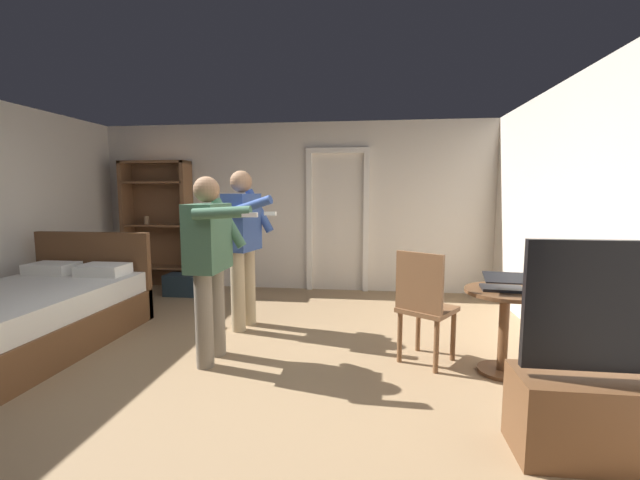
# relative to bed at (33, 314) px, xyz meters

# --- Properties ---
(ground_plane) EXTENTS (6.56, 6.56, 0.00)m
(ground_plane) POSITION_rel_bed_xyz_m (2.06, -0.35, -0.30)
(ground_plane) COLOR #997A56
(wall_back) EXTENTS (6.14, 0.12, 2.51)m
(wall_back) POSITION_rel_bed_xyz_m (2.06, 2.69, 0.95)
(wall_back) COLOR silver
(wall_back) RESTS_ON ground_plane
(wall_right) EXTENTS (0.12, 6.20, 2.51)m
(wall_right) POSITION_rel_bed_xyz_m (5.07, -0.35, 0.95)
(wall_right) COLOR silver
(wall_right) RESTS_ON ground_plane
(doorway_frame) EXTENTS (0.93, 0.08, 2.13)m
(doorway_frame) POSITION_rel_bed_xyz_m (2.75, 2.61, 0.92)
(doorway_frame) COLOR white
(doorway_frame) RESTS_ON ground_plane
(bed) EXTENTS (1.42, 2.06, 1.02)m
(bed) POSITION_rel_bed_xyz_m (0.00, 0.00, 0.00)
(bed) COLOR brown
(bed) RESTS_ON ground_plane
(bookshelf) EXTENTS (1.04, 0.32, 1.95)m
(bookshelf) POSITION_rel_bed_xyz_m (-0.02, 2.47, 0.75)
(bookshelf) COLOR brown
(bookshelf) RESTS_ON ground_plane
(tv_flatscreen) EXTENTS (1.25, 0.40, 1.24)m
(tv_flatscreen) POSITION_rel_bed_xyz_m (4.71, -1.16, 0.05)
(tv_flatscreen) COLOR brown
(tv_flatscreen) RESTS_ON ground_plane
(side_table) EXTENTS (0.64, 0.64, 0.70)m
(side_table) POSITION_rel_bed_xyz_m (4.35, -0.08, 0.17)
(side_table) COLOR brown
(side_table) RESTS_ON ground_plane
(laptop) EXTENTS (0.35, 0.36, 0.15)m
(laptop) POSITION_rel_bed_xyz_m (4.31, -0.12, 0.45)
(laptop) COLOR black
(laptop) RESTS_ON side_table
(bottle_on_table) EXTENTS (0.06, 0.06, 0.29)m
(bottle_on_table) POSITION_rel_bed_xyz_m (4.49, -0.16, 0.52)
(bottle_on_table) COLOR #1D3E23
(bottle_on_table) RESTS_ON side_table
(wooden_chair) EXTENTS (0.58, 0.58, 0.99)m
(wooden_chair) POSITION_rel_bed_xyz_m (3.72, 0.02, 0.24)
(wooden_chair) COLOR brown
(wooden_chair) RESTS_ON ground_plane
(person_blue_shirt) EXTENTS (0.66, 0.63, 1.62)m
(person_blue_shirt) POSITION_rel_bed_xyz_m (1.88, -0.14, 0.64)
(person_blue_shirt) COLOR gray
(person_blue_shirt) RESTS_ON ground_plane
(person_striped_shirt) EXTENTS (0.63, 0.67, 1.71)m
(person_striped_shirt) POSITION_rel_bed_xyz_m (1.89, 0.76, 0.69)
(person_striped_shirt) COLOR tan
(person_striped_shirt) RESTS_ON ground_plane
(suitcase_dark) EXTENTS (0.50, 0.31, 0.30)m
(suitcase_dark) POSITION_rel_bed_xyz_m (0.57, 2.03, -0.15)
(suitcase_dark) COLOR #1E2D38
(suitcase_dark) RESTS_ON ground_plane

